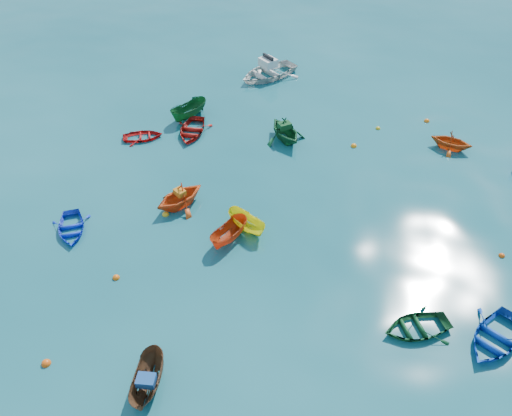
# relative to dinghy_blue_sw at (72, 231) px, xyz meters

# --- Properties ---
(ground) EXTENTS (160.00, 160.00, 0.00)m
(ground) POSITION_rel_dinghy_blue_sw_xyz_m (9.00, -2.15, 0.00)
(ground) COLOR #0B4650
(ground) RESTS_ON ground
(dinghy_blue_sw) EXTENTS (2.95, 3.32, 0.57)m
(dinghy_blue_sw) POSITION_rel_dinghy_blue_sw_xyz_m (0.00, 0.00, 0.00)
(dinghy_blue_sw) COLOR #102EC9
(dinghy_blue_sw) RESTS_ON ground
(sampan_brown_mid) EXTENTS (1.22, 2.76, 1.04)m
(sampan_brown_mid) POSITION_rel_dinghy_blue_sw_xyz_m (6.69, -7.50, 0.00)
(sampan_brown_mid) COLOR brown
(sampan_brown_mid) RESTS_ON ground
(dinghy_blue_se) EXTENTS (3.82, 4.07, 0.69)m
(dinghy_blue_se) POSITION_rel_dinghy_blue_sw_xyz_m (19.87, -3.21, 0.00)
(dinghy_blue_se) COLOR #0D3CA8
(dinghy_blue_se) RESTS_ON ground
(dinghy_orange_w) EXTENTS (3.66, 3.72, 1.49)m
(dinghy_orange_w) POSITION_rel_dinghy_blue_sw_xyz_m (4.89, 2.84, 0.00)
(dinghy_orange_w) COLOR #DE4914
(dinghy_orange_w) RESTS_ON ground
(sampan_yellow_mid) EXTENTS (2.55, 2.21, 0.96)m
(sampan_yellow_mid) POSITION_rel_dinghy_blue_sw_xyz_m (8.74, 1.66, 0.00)
(sampan_yellow_mid) COLOR yellow
(sampan_yellow_mid) RESTS_ON ground
(dinghy_green_e) EXTENTS (3.46, 3.03, 0.60)m
(dinghy_green_e) POSITION_rel_dinghy_blue_sw_xyz_m (16.77, -3.19, 0.00)
(dinghy_green_e) COLOR #0F411E
(dinghy_green_e) RESTS_ON ground
(dinghy_red_nw) EXTENTS (2.95, 2.53, 0.52)m
(dinghy_red_nw) POSITION_rel_dinghy_blue_sw_xyz_m (0.71, 8.76, 0.00)
(dinghy_red_nw) COLOR #B70F0F
(dinghy_red_nw) RESTS_ON ground
(sampan_orange_n) EXTENTS (2.01, 2.77, 1.01)m
(sampan_orange_n) POSITION_rel_dinghy_blue_sw_xyz_m (8.02, 0.72, 0.00)
(sampan_orange_n) COLOR red
(sampan_orange_n) RESTS_ON ground
(dinghy_green_n) EXTENTS (3.85, 3.95, 1.58)m
(dinghy_green_n) POSITION_rel_dinghy_blue_sw_xyz_m (9.60, 10.13, 0.00)
(dinghy_green_n) COLOR #14552A
(dinghy_green_n) RESTS_ON ground
(dinghy_red_far) EXTENTS (2.33, 3.23, 0.66)m
(dinghy_red_far) POSITION_rel_dinghy_blue_sw_xyz_m (3.61, 9.86, 0.00)
(dinghy_red_far) COLOR #9D120D
(dinghy_red_far) RESTS_ON ground
(dinghy_orange_far) EXTENTS (2.98, 2.77, 1.29)m
(dinghy_orange_far) POSITION_rel_dinghy_blue_sw_xyz_m (19.78, 10.85, 0.00)
(dinghy_orange_far) COLOR #C64C12
(dinghy_orange_far) RESTS_ON ground
(sampan_green_far) EXTENTS (2.54, 3.20, 1.18)m
(sampan_green_far) POSITION_rel_dinghy_blue_sw_xyz_m (2.94, 11.75, 0.00)
(sampan_green_far) COLOR #135224
(sampan_green_far) RESTS_ON ground
(motorboat_white) EXTENTS (5.79, 5.86, 1.60)m
(motorboat_white) POSITION_rel_dinghy_blue_sw_xyz_m (7.24, 18.59, 0.00)
(motorboat_white) COLOR silver
(motorboat_white) RESTS_ON ground
(tarp_blue_a) EXTENTS (0.72, 0.57, 0.33)m
(tarp_blue_a) POSITION_rel_dinghy_blue_sw_xyz_m (6.70, -7.65, 0.69)
(tarp_blue_a) COLOR navy
(tarp_blue_a) RESTS_ON sampan_brown_mid
(tarp_orange_a) EXTENTS (0.75, 0.73, 0.29)m
(tarp_orange_a) POSITION_rel_dinghy_blue_sw_xyz_m (4.92, 2.88, 0.89)
(tarp_orange_a) COLOR #C56C14
(tarp_orange_a) RESTS_ON dinghy_orange_w
(tarp_green_b) EXTENTS (0.95, 0.90, 0.37)m
(tarp_green_b) POSITION_rel_dinghy_blue_sw_xyz_m (9.55, 10.21, 0.97)
(tarp_green_b) COLOR #10431C
(tarp_green_b) RESTS_ON dinghy_green_n
(buoy_or_a) EXTENTS (0.38, 0.38, 0.38)m
(buoy_or_a) POSITION_rel_dinghy_blue_sw_xyz_m (2.36, -7.27, 0.00)
(buoy_or_a) COLOR #DC4D0B
(buoy_or_a) RESTS_ON ground
(buoy_or_b) EXTENTS (0.30, 0.30, 0.30)m
(buoy_or_b) POSITION_rel_dinghy_blue_sw_xyz_m (21.15, 1.83, 0.00)
(buoy_or_b) COLOR #D54A0B
(buoy_or_b) RESTS_ON ground
(buoy_or_c) EXTENTS (0.34, 0.34, 0.34)m
(buoy_or_c) POSITION_rel_dinghy_blue_sw_xyz_m (3.41, -2.61, 0.00)
(buoy_or_c) COLOR #DF5A0C
(buoy_or_c) RESTS_ON ground
(buoy_ye_c) EXTENTS (0.36, 0.36, 0.36)m
(buoy_ye_c) POSITION_rel_dinghy_blue_sw_xyz_m (4.33, 1.97, 0.00)
(buoy_ye_c) COLOR gold
(buoy_ye_c) RESTS_ON ground
(buoy_or_d) EXTENTS (0.38, 0.38, 0.38)m
(buoy_or_d) POSITION_rel_dinghy_blue_sw_xyz_m (13.94, 10.09, 0.00)
(buoy_or_d) COLOR orange
(buoy_or_d) RESTS_ON ground
(buoy_ye_d) EXTENTS (0.36, 0.36, 0.36)m
(buoy_ye_d) POSITION_rel_dinghy_blue_sw_xyz_m (3.09, 13.78, 0.00)
(buoy_ye_d) COLOR yellow
(buoy_ye_d) RESTS_ON ground
(buoy_or_e) EXTENTS (0.36, 0.36, 0.36)m
(buoy_or_e) POSITION_rel_dinghy_blue_sw_xyz_m (18.67, 13.90, 0.00)
(buoy_or_e) COLOR orange
(buoy_or_e) RESTS_ON ground
(buoy_ye_e) EXTENTS (0.31, 0.31, 0.31)m
(buoy_ye_e) POSITION_rel_dinghy_blue_sw_xyz_m (15.45, 12.42, 0.00)
(buoy_ye_e) COLOR gold
(buoy_ye_e) RESTS_ON ground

